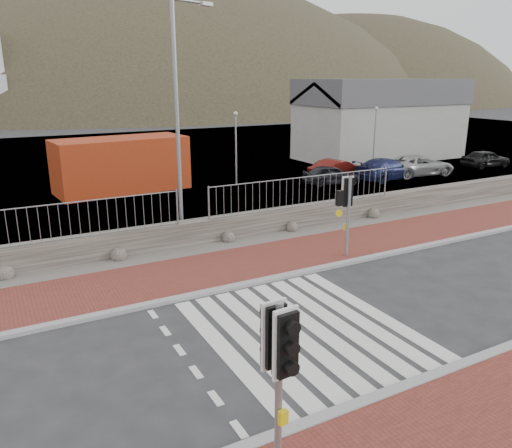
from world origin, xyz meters
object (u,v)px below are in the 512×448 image
shipping_container (121,165)px  car_b (337,170)px  streetlight (180,110)px  car_c (386,169)px  traffic_signal_near (279,354)px  car_a (331,175)px  traffic_signal_far (348,200)px  car_e (486,159)px  car_d (419,165)px

shipping_container → car_b: 12.39m
streetlight → car_c: 16.06m
traffic_signal_near → streetlight: (2.92, 11.80, 2.72)m
shipping_container → car_b: shipping_container is taller
streetlight → shipping_container: bearing=71.9°
shipping_container → car_a: size_ratio=2.05×
traffic_signal_far → shipping_container: shipping_container is taller
traffic_signal_far → car_a: 12.28m
car_a → car_e: 12.74m
car_e → streetlight: bearing=108.4°
traffic_signal_near → streetlight: streetlight is taller
car_e → car_d: bearing=96.0°
car_c → car_d: car_c is taller
traffic_signal_far → car_a: traffic_signal_far is taller
traffic_signal_far → shipping_container: (-4.02, 14.11, -0.62)m
shipping_container → traffic_signal_near: bearing=-103.7°
car_a → car_d: 6.49m
traffic_signal_far → car_a: bearing=-115.1°
car_b → car_d: (5.44, -1.14, 0.01)m
car_c → car_d: (2.71, 0.08, -0.01)m
traffic_signal_far → car_c: 14.45m
car_a → car_d: bearing=-76.5°
car_c → car_e: bearing=-97.5°
traffic_signal_near → traffic_signal_far: size_ratio=1.02×
car_e → car_a: bearing=94.7°
streetlight → car_e: size_ratio=2.46×
traffic_signal_near → car_c: bearing=39.4°
traffic_signal_near → car_b: 23.43m
traffic_signal_far → shipping_container: 14.68m
car_d → shipping_container: bearing=83.0°
traffic_signal_far → streetlight: 6.72m
car_b → traffic_signal_near: bearing=130.0°
traffic_signal_near → streetlight: 12.46m
car_b → car_e: bearing=-106.2°
car_b → car_e: size_ratio=1.10×
car_a → car_e: (12.73, -0.32, 0.02)m
shipping_container → car_d: size_ratio=1.49×
streetlight → car_c: streetlight is taller
car_a → car_c: 3.79m
car_b → traffic_signal_far: bearing=133.4°
car_b → car_d: 5.56m
traffic_signal_far → car_b: 13.54m
traffic_signal_near → car_d: 26.47m
traffic_signal_near → car_b: size_ratio=0.76×
streetlight → car_a: streetlight is taller
streetlight → car_c: size_ratio=1.92×
car_b → car_e: 11.75m
traffic_signal_near → car_d: (20.30, 16.92, -1.44)m
car_c → car_e: (8.96, 0.06, -0.05)m
car_b → car_d: size_ratio=0.83×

